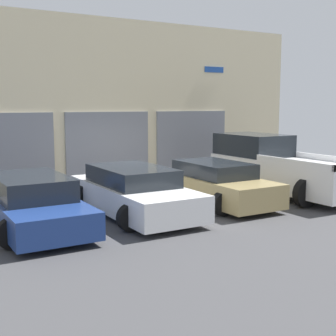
# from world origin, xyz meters

# --- Properties ---
(ground_plane) EXTENTS (28.00, 28.00, 0.00)m
(ground_plane) POSITION_xyz_m (0.00, 0.00, 0.00)
(ground_plane) COLOR #3D3D3F
(shophouse_building) EXTENTS (15.89, 0.68, 5.89)m
(shophouse_building) POSITION_xyz_m (-0.01, 3.29, 2.89)
(shophouse_building) COLOR beige
(shophouse_building) RESTS_ON ground
(pickup_truck) EXTENTS (2.41, 5.50, 1.89)m
(pickup_truck) POSITION_xyz_m (4.03, -1.02, 0.88)
(pickup_truck) COLOR white
(pickup_truck) RESTS_ON ground
(sedan_white) EXTENTS (2.28, 4.72, 1.27)m
(sedan_white) POSITION_xyz_m (-1.34, -1.33, 0.61)
(sedan_white) COLOR white
(sedan_white) RESTS_ON ground
(sedan_side) EXTENTS (2.20, 4.63, 1.24)m
(sedan_side) POSITION_xyz_m (-4.03, -1.33, 0.59)
(sedan_side) COLOR navy
(sedan_side) RESTS_ON ground
(van_right) EXTENTS (2.13, 4.24, 1.23)m
(van_right) POSITION_xyz_m (1.34, -1.34, 0.59)
(van_right) COLOR #9E8956
(van_right) RESTS_ON ground
(parking_stripe_left) EXTENTS (0.12, 2.20, 0.01)m
(parking_stripe_left) POSITION_xyz_m (-2.69, -1.36, 0.00)
(parking_stripe_left) COLOR gold
(parking_stripe_left) RESTS_ON ground
(parking_stripe_centre) EXTENTS (0.12, 2.20, 0.01)m
(parking_stripe_centre) POSITION_xyz_m (0.00, -1.36, 0.00)
(parking_stripe_centre) COLOR gold
(parking_stripe_centre) RESTS_ON ground
(parking_stripe_right) EXTENTS (0.12, 2.20, 0.01)m
(parking_stripe_right) POSITION_xyz_m (2.69, -1.36, 0.00)
(parking_stripe_right) COLOR gold
(parking_stripe_right) RESTS_ON ground
(parking_stripe_far_right) EXTENTS (0.12, 2.20, 0.01)m
(parking_stripe_far_right) POSITION_xyz_m (5.37, -1.36, 0.00)
(parking_stripe_far_right) COLOR gold
(parking_stripe_far_right) RESTS_ON ground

